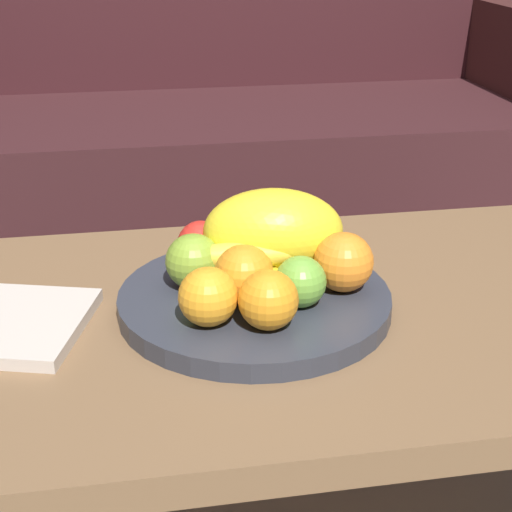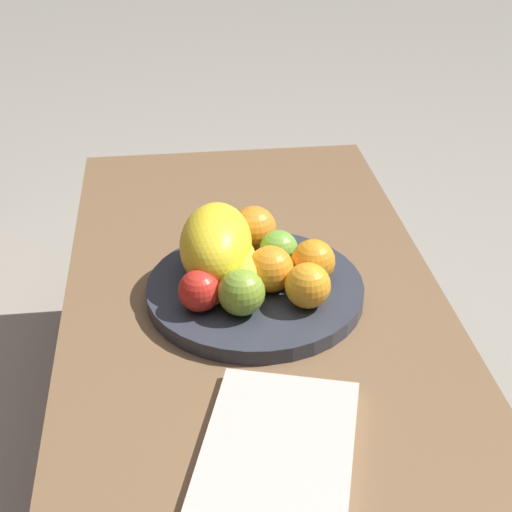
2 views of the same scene
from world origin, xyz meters
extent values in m
cube|color=brown|center=(0.00, 0.00, 0.37)|extent=(1.16, 0.60, 0.04)
cube|color=#33171A|center=(0.13, 1.07, 0.20)|extent=(1.70, 0.70, 0.40)
cylinder|color=#2E323C|center=(0.00, 0.00, 0.40)|extent=(0.34, 0.34, 0.03)
ellipsoid|color=yellow|center=(0.03, 0.06, 0.47)|extent=(0.20, 0.14, 0.11)
sphere|color=orange|center=(0.00, -0.09, 0.44)|extent=(0.07, 0.07, 0.07)
sphere|color=orange|center=(-0.02, -0.02, 0.45)|extent=(0.07, 0.07, 0.07)
sphere|color=orange|center=(-0.07, -0.07, 0.44)|extent=(0.07, 0.07, 0.07)
sphere|color=orange|center=(0.11, -0.01, 0.45)|extent=(0.08, 0.08, 0.08)
sphere|color=olive|center=(-0.07, 0.03, 0.45)|extent=(0.07, 0.07, 0.07)
sphere|color=#6AA539|center=(0.05, -0.04, 0.44)|extent=(0.06, 0.06, 0.06)
sphere|color=red|center=(-0.06, 0.09, 0.44)|extent=(0.06, 0.06, 0.06)
ellipsoid|color=yellow|center=(-0.02, 0.04, 0.43)|extent=(0.14, 0.12, 0.03)
ellipsoid|color=yellow|center=(-0.01, 0.01, 0.43)|extent=(0.15, 0.10, 0.03)
ellipsoid|color=yellow|center=(-0.02, 0.02, 0.45)|extent=(0.15, 0.05, 0.03)
camera|label=1|loc=(-0.15, -0.87, 0.85)|focal=55.51mm
camera|label=2|loc=(-1.00, 0.12, 1.07)|focal=54.01mm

